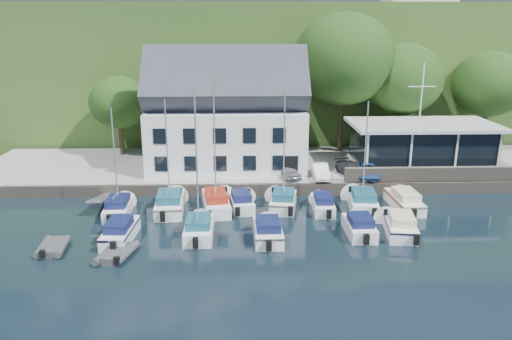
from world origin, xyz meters
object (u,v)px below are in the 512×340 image
object	(u,v)px
boat_r2_0	(120,229)
dinghy_0	(53,246)
club_pavilion	(421,145)
boat_r1_3	(241,200)
car_white	(320,171)
boat_r2_1	(197,173)
boat_r1_4	(284,151)
boat_r2_2	(268,229)
harbor_building	(227,120)
flagpole	(419,121)
boat_r2_4	(400,223)
boat_r1_5	(323,202)
car_dgrey	(352,169)
boat_r1_0	(115,160)
boat_r1_7	(404,199)
car_silver	(287,170)
car_blue	(368,170)
dinghy_1	(117,252)
boat_r2_3	(359,225)
boat_r1_1	(167,150)
boat_r1_2	(215,150)
boat_r1_6	(365,150)

from	to	relation	value
boat_r2_0	dinghy_0	world-z (taller)	boat_r2_0
club_pavilion	boat_r1_3	size ratio (longest dim) A/B	2.38
car_white	dinghy_0	xyz separation A→B (m)	(-18.78, -11.84, -1.28)
car_white	boat_r2_1	bearing A→B (deg)	-133.98
boat_r1_4	boat_r2_1	xyz separation A→B (m)	(-6.13, -5.11, -0.16)
boat_r2_2	boat_r1_3	bearing A→B (deg)	105.21
harbor_building	flagpole	distance (m)	16.89
car_white	dinghy_0	world-z (taller)	car_white
boat_r1_4	boat_r1_3	bearing A→B (deg)	-172.85
boat_r1_4	boat_r2_4	size ratio (longest dim) A/B	1.50
boat_r1_5	boat_r2_0	bearing A→B (deg)	-157.73
car_dgrey	dinghy_0	xyz separation A→B (m)	(-21.67, -12.38, -1.24)
boat_r1_0	dinghy_0	world-z (taller)	boat_r1_0
car_dgrey	boat_r1_3	xyz separation A→B (m)	(-9.72, -5.15, -0.89)
flagpole	boat_r1_7	xyz separation A→B (m)	(-2.60, -5.42, -5.11)
boat_r1_0	boat_r2_2	world-z (taller)	boat_r1_0
boat_r2_2	dinghy_0	world-z (taller)	boat_r2_2
car_silver	boat_r2_0	bearing A→B (deg)	-157.68
car_blue	boat_r2_0	size ratio (longest dim) A/B	0.59
boat_r1_5	boat_r1_3	bearing A→B (deg)	176.64
club_pavilion	car_blue	xyz separation A→B (m)	(-5.74, -3.26, -1.42)
car_silver	car_dgrey	bearing A→B (deg)	-16.98
dinghy_0	dinghy_1	xyz separation A→B (m)	(4.27, -1.08, 0.01)
car_dgrey	boat_r2_0	distance (m)	20.83
boat_r2_3	dinghy_0	xyz separation A→B (m)	(-19.94, -1.93, -0.38)
boat_r1_1	boat_r1_2	xyz separation A→B (m)	(3.53, 0.14, -0.05)
boat_r2_4	boat_r1_2	bearing A→B (deg)	167.21
harbor_building	boat_r1_2	xyz separation A→B (m)	(-0.68, -8.74, -0.61)
dinghy_0	dinghy_1	size ratio (longest dim) A/B	0.96
car_white	boat_r1_2	distance (m)	10.51
boat_r2_0	boat_r2_2	size ratio (longest dim) A/B	1.06
car_silver	boat_r1_7	xyz separation A→B (m)	(8.68, -5.28, -0.87)
boat_r1_3	boat_r2_2	xyz separation A→B (m)	(1.73, -5.85, 0.04)
boat_r1_2	harbor_building	bearing A→B (deg)	77.63
boat_r1_4	boat_r1_7	xyz separation A→B (m)	(9.41, -0.22, -3.86)
boat_r1_6	boat_r1_3	bearing A→B (deg)	-175.53
flagpole	boat_r2_0	world-z (taller)	flagpole
boat_r1_4	dinghy_1	xyz separation A→B (m)	(-10.93, -8.17, -4.26)
car_silver	boat_r1_7	size ratio (longest dim) A/B	0.54
boat_r1_5	dinghy_1	xyz separation A→B (m)	(-13.93, -7.63, -0.33)
club_pavilion	car_silver	bearing A→B (deg)	-166.44
flagpole	dinghy_0	bearing A→B (deg)	-155.69
boat_r2_1	boat_r1_4	bearing A→B (deg)	38.86
car_blue	dinghy_1	distance (m)	22.82
club_pavilion	boat_r2_3	world-z (taller)	club_pavilion
boat_r1_6	boat_r2_1	bearing A→B (deg)	-151.78
boat_r1_3	boat_r2_2	size ratio (longest dim) A/B	0.95
boat_r1_5	boat_r2_3	size ratio (longest dim) A/B	1.05
boat_r1_4	boat_r2_0	world-z (taller)	boat_r1_4
boat_r1_3	car_silver	bearing A→B (deg)	43.11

